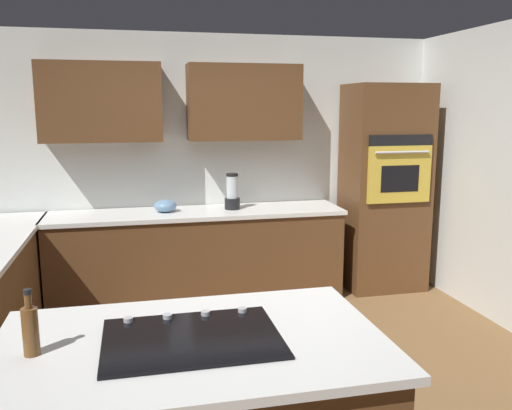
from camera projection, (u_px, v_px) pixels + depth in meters
name	position (u px, v px, depth m)	size (l,w,h in m)	color
ground_plane	(243.00, 385.00, 3.71)	(14.00, 14.00, 0.00)	brown
wall_back	(195.00, 150.00, 5.38)	(6.00, 0.44, 2.60)	silver
lower_cabinets_back	(198.00, 258.00, 5.25)	(2.80, 0.60, 0.86)	brown
countertop_back	(197.00, 213.00, 5.17)	(2.84, 0.64, 0.04)	silver
island_top	(192.00, 344.00, 2.33)	(1.68, 1.05, 0.04)	silver
wall_oven	(384.00, 188.00, 5.56)	(0.80, 0.66, 2.12)	brown
cooktop	(192.00, 337.00, 2.33)	(0.76, 0.56, 0.03)	black
blender	(232.00, 194.00, 5.24)	(0.15, 0.15, 0.35)	black
mixing_bowl	(165.00, 206.00, 5.12)	(0.21, 0.21, 0.12)	#668CB2
oil_bottle	(30.00, 329.00, 2.16)	(0.07, 0.07, 0.28)	brown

